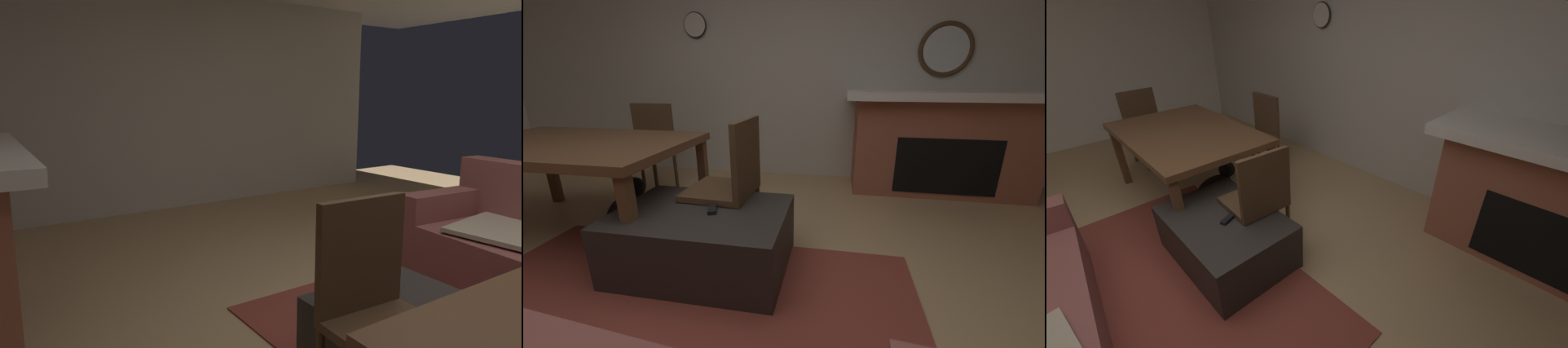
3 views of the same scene
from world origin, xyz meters
TOP-DOWN VIEW (x-y plane):
  - wall_left at (-3.86, 0.00)m, footprint 0.12×5.72m
  - tv_remote at (0.07, -0.54)m, footprint 0.11×0.17m
  - dining_chair_west at (0.03, -0.80)m, footprint 0.46×0.46m

SIDE VIEW (x-z plane):
  - tv_remote at x=0.07m, z-range 0.40..0.43m
  - dining_chair_west at x=0.03m, z-range 0.06..0.99m
  - wall_left at x=-3.86m, z-range 0.00..2.51m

